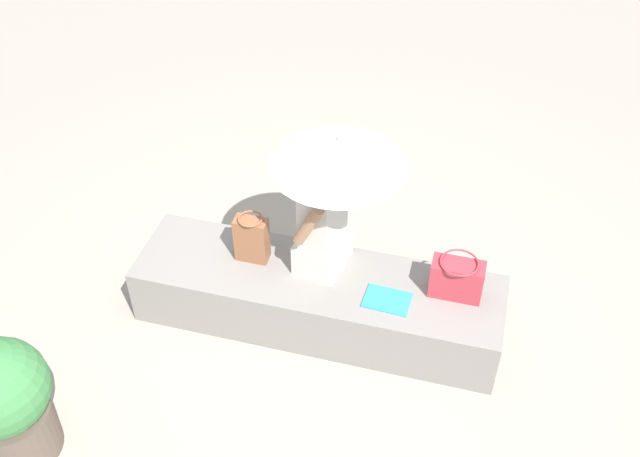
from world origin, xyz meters
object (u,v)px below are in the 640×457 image
(tote_bag_canvas, at_px, (252,239))
(magazine, at_px, (387,300))
(handbag_black, at_px, (457,278))
(planter_near, at_px, (4,400))
(parasol, at_px, (339,152))
(person_seated, at_px, (322,217))

(tote_bag_canvas, height_order, magazine, tote_bag_canvas)
(magazine, bearing_deg, tote_bag_canvas, -6.38)
(handbag_black, xyz_separation_m, planter_near, (2.22, 1.44, -0.10))
(parasol, distance_m, tote_bag_canvas, 0.89)
(person_seated, relative_size, parasol, 0.91)
(parasol, height_order, tote_bag_canvas, parasol)
(person_seated, distance_m, planter_near, 2.05)
(person_seated, height_order, tote_bag_canvas, person_seated)
(handbag_black, xyz_separation_m, magazine, (0.39, 0.17, -0.13))
(magazine, distance_m, planter_near, 2.23)
(handbag_black, bearing_deg, parasol, -5.55)
(parasol, height_order, planter_near, parasol)
(parasol, bearing_deg, planter_near, 46.25)
(person_seated, relative_size, planter_near, 1.09)
(parasol, relative_size, tote_bag_canvas, 2.94)
(person_seated, xyz_separation_m, tote_bag_canvas, (0.45, 0.06, -0.22))
(parasol, bearing_deg, handbag_black, 174.45)
(parasol, xyz_separation_m, magazine, (-0.38, 0.24, -0.86))
(magazine, bearing_deg, handbag_black, -153.68)
(tote_bag_canvas, xyz_separation_m, magazine, (-0.92, 0.15, -0.16))
(parasol, xyz_separation_m, planter_near, (1.45, 1.51, -0.84))
(person_seated, bearing_deg, magazine, 155.33)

